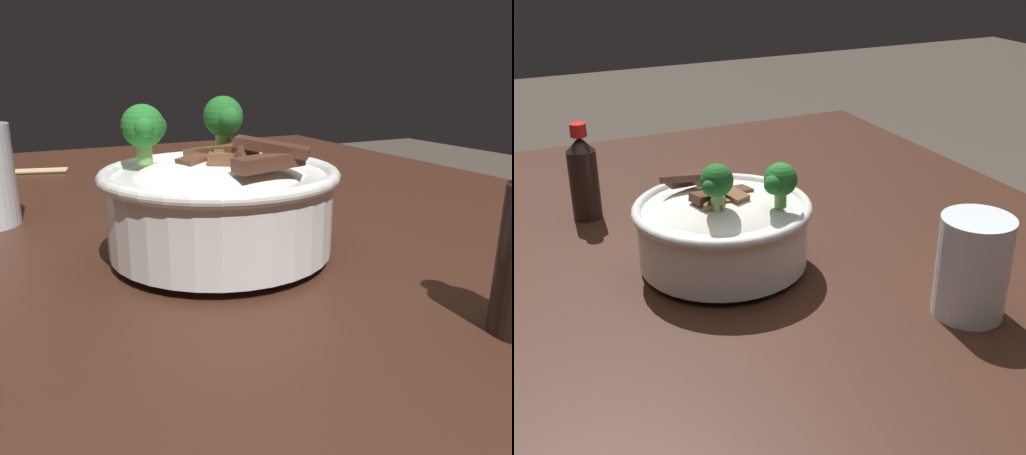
# 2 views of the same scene
# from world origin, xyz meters

# --- Properties ---
(dining_table) EXTENTS (1.33, 1.05, 0.76)m
(dining_table) POSITION_xyz_m (0.00, 0.00, 0.65)
(dining_table) COLOR #381E14
(dining_table) RESTS_ON ground
(rice_bowl) EXTENTS (0.21, 0.21, 0.14)m
(rice_bowl) POSITION_xyz_m (0.09, -0.02, 0.81)
(rice_bowl) COLOR white
(rice_bowl) RESTS_ON dining_table
(drinking_glass) EXTENTS (0.08, 0.08, 0.11)m
(drinking_glass) POSITION_xyz_m (-0.12, -0.21, 0.81)
(drinking_glass) COLOR white
(drinking_glass) RESTS_ON dining_table
(soy_sauce_bottle) EXTENTS (0.04, 0.04, 0.14)m
(soy_sauce_bottle) POSITION_xyz_m (0.32, 0.10, 0.82)
(soy_sauce_bottle) COLOR black
(soy_sauce_bottle) RESTS_ON dining_table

